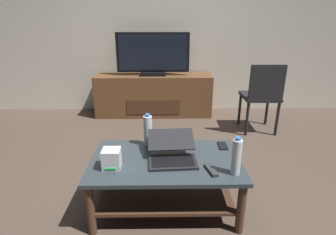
% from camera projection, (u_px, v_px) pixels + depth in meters
% --- Properties ---
extents(ground_plane, '(7.68, 7.68, 0.00)m').
position_uv_depth(ground_plane, '(170.00, 192.00, 2.39)').
color(ground_plane, '#4C3D33').
extents(back_wall, '(6.40, 0.12, 2.80)m').
position_uv_depth(back_wall, '(167.00, 19.00, 4.08)').
color(back_wall, beige).
rests_on(back_wall, ground).
extents(coffee_table, '(1.13, 0.68, 0.43)m').
position_uv_depth(coffee_table, '(166.00, 174.00, 2.11)').
color(coffee_table, '#2D383D').
rests_on(coffee_table, ground).
extents(media_cabinet, '(1.73, 0.44, 0.62)m').
position_uv_depth(media_cabinet, '(154.00, 95.00, 4.16)').
color(media_cabinet, brown).
rests_on(media_cabinet, ground).
extents(television, '(1.05, 0.20, 0.61)m').
position_uv_depth(television, '(153.00, 55.00, 3.93)').
color(television, black).
rests_on(television, media_cabinet).
extents(dining_chair, '(0.45, 0.45, 0.91)m').
position_uv_depth(dining_chair, '(262.00, 94.00, 3.44)').
color(dining_chair, black).
rests_on(dining_chair, ground).
extents(laptop, '(0.37, 0.39, 0.17)m').
position_uv_depth(laptop, '(172.00, 152.00, 2.05)').
color(laptop, black).
rests_on(laptop, coffee_table).
extents(router_box, '(0.13, 0.12, 0.14)m').
position_uv_depth(router_box, '(112.00, 159.00, 1.93)').
color(router_box, silver).
rests_on(router_box, coffee_table).
extents(water_bottle_near, '(0.07, 0.07, 0.28)m').
position_uv_depth(water_bottle_near, '(148.00, 131.00, 2.25)').
color(water_bottle_near, silver).
rests_on(water_bottle_near, coffee_table).
extents(water_bottle_far, '(0.06, 0.06, 0.27)m').
position_uv_depth(water_bottle_far, '(236.00, 157.00, 1.83)').
color(water_bottle_far, silver).
rests_on(water_bottle_far, coffee_table).
extents(cell_phone, '(0.07, 0.14, 0.01)m').
position_uv_depth(cell_phone, '(223.00, 146.00, 2.27)').
color(cell_phone, black).
rests_on(cell_phone, coffee_table).
extents(tv_remote, '(0.08, 0.17, 0.02)m').
position_uv_depth(tv_remote, '(211.00, 170.00, 1.91)').
color(tv_remote, '#2D2D30').
rests_on(tv_remote, coffee_table).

